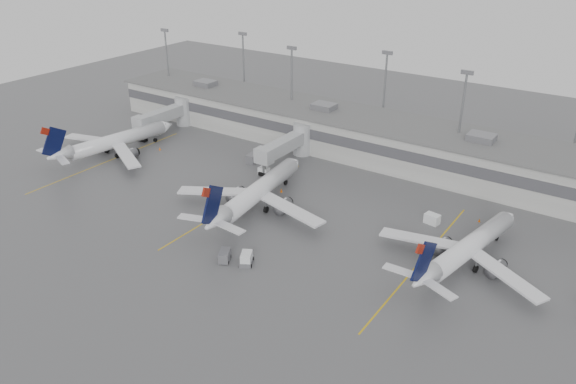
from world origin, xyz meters
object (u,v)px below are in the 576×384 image
Objects in this scene: jet_mid_right at (467,248)px; baggage_tug at (246,260)px; jet_mid_left at (256,192)px; jet_far_left at (113,141)px.

baggage_tug is (-27.08, -17.77, -2.28)m from jet_mid_right.
jet_mid_left is at bearing 94.28° from baggage_tug.
jet_mid_left reaches higher than jet_mid_right.
baggage_tug is at bearing -135.86° from jet_mid_right.
baggage_tug is at bearing -64.59° from jet_mid_left.
jet_mid_left is (40.96, -2.81, 0.14)m from jet_far_left.
jet_far_left reaches higher than jet_mid_right.
baggage_tug is (9.44, -15.01, -2.56)m from jet_mid_left.
jet_mid_right is at bearing 8.81° from jet_far_left.
jet_mid_left is 1.10× the size of jet_mid_right.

